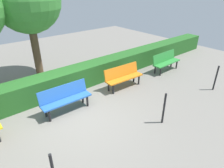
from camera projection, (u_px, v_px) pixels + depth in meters
ground_plane at (78, 118)px, 6.15m from camera, size 20.70×20.70×0.00m
bench_green at (166, 61)px, 9.22m from camera, size 1.59×0.49×0.86m
bench_orange at (123, 76)px, 7.75m from camera, size 1.63×0.55×0.86m
bench_blue at (65, 97)px, 6.29m from camera, size 1.64×0.49×0.86m
hedge_row at (80, 76)px, 7.87m from camera, size 16.70×0.78×0.82m
tree_near at (27, 0)px, 7.48m from camera, size 2.57×2.57×4.47m
railing_post_near at (216, 78)px, 7.52m from camera, size 0.06×0.06×1.00m
railing_post_mid at (164, 109)px, 5.71m from camera, size 0.06×0.06×1.00m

